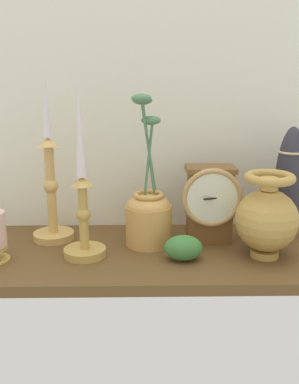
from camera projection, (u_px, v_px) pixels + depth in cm
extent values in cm
cube|color=brown|center=(151.00, 255.00, 102.68)|extent=(100.00, 36.00, 2.40)
cube|color=white|center=(150.00, 103.00, 111.73)|extent=(120.00, 2.00, 65.00)
cube|color=brown|center=(209.00, 206.00, 106.35)|extent=(10.46, 6.84, 17.34)
cube|color=brown|center=(211.00, 169.00, 103.93)|extent=(11.71, 7.66, 1.20)
torus|color=tan|center=(212.00, 198.00, 101.83)|extent=(14.16, 1.29, 14.16)
cylinder|color=silver|center=(212.00, 198.00, 101.74)|extent=(11.84, 0.40, 11.84)
cube|color=black|center=(212.00, 198.00, 101.45)|extent=(4.39, 2.28, 0.30)
cylinder|color=tan|center=(85.00, 252.00, 98.87)|extent=(9.49, 9.49, 1.80)
cylinder|color=tan|center=(84.00, 218.00, 96.73)|extent=(2.05, 2.05, 14.53)
sphere|color=tan|center=(83.00, 214.00, 96.54)|extent=(3.28, 3.28, 3.28)
cone|color=tan|center=(82.00, 181.00, 94.57)|extent=(4.77, 4.77, 2.00)
cone|color=white|center=(80.00, 131.00, 91.77)|extent=(2.26, 2.26, 19.49)
cylinder|color=tan|center=(54.00, 236.00, 108.82)|extent=(9.92, 9.92, 1.80)
cylinder|color=tan|center=(51.00, 190.00, 105.77)|extent=(2.29, 2.29, 21.53)
sphere|color=tan|center=(51.00, 186.00, 105.49)|extent=(3.66, 3.66, 3.66)
cone|color=tan|center=(48.00, 142.00, 102.70)|extent=(5.10, 5.10, 2.00)
cone|color=white|center=(46.00, 102.00, 100.29)|extent=(1.90, 1.90, 16.44)
cylinder|color=#BC9344|center=(264.00, 253.00, 98.58)|extent=(6.25, 6.25, 1.60)
sphere|color=#BC9344|center=(267.00, 220.00, 96.56)|extent=(13.89, 13.89, 13.89)
cylinder|color=#BC9344|center=(269.00, 184.00, 94.39)|extent=(3.89, 3.89, 2.70)
torus|color=#BC9344|center=(270.00, 178.00, 94.04)|extent=(10.95, 10.95, 1.97)
cylinder|color=tan|center=(149.00, 225.00, 104.73)|extent=(11.03, 11.03, 9.64)
ellipsoid|color=tan|center=(149.00, 206.00, 103.47)|extent=(10.48, 10.48, 5.24)
torus|color=tan|center=(149.00, 195.00, 102.79)|extent=(7.16, 7.16, 1.09)
cylinder|color=#4F7F56|center=(149.00, 158.00, 100.51)|extent=(2.38, 1.43, 17.40)
ellipsoid|color=#4F7F56|center=(153.00, 120.00, 97.85)|extent=(4.40, 2.80, 2.00)
cylinder|color=#4F7F56|center=(149.00, 148.00, 99.86)|extent=(3.79, 6.11, 21.68)
ellipsoid|color=#4F7F56|center=(141.00, 98.00, 94.25)|extent=(4.40, 2.80, 2.00)
cylinder|color=#4F7F56|center=(149.00, 149.00, 99.93)|extent=(3.32, 1.70, 21.75)
ellipsoid|color=#4F7F56|center=(142.00, 100.00, 96.53)|extent=(4.40, 2.80, 2.00)
ellipsoid|color=#30303B|center=(289.00, 183.00, 107.16)|extent=(7.11, 7.11, 27.72)
torus|color=#CCB78C|center=(292.00, 152.00, 105.13)|extent=(6.64, 6.64, 0.60)
ellipsoid|color=#3E7C3A|center=(183.00, 248.00, 96.11)|extent=(8.44, 5.91, 5.69)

